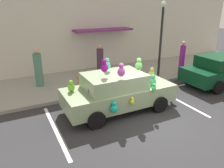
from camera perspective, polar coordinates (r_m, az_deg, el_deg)
name	(u,v)px	position (r m, az deg, el deg)	size (l,w,h in m)	color
ground_plane	(152,121)	(8.14, 10.54, -9.58)	(60.00, 60.00, 0.00)	#2D2D30
sidewalk	(98,79)	(12.07, -3.78, 1.32)	(24.00, 4.00, 0.15)	gray
storefront_building	(82,19)	(13.43, -7.85, 16.75)	(24.00, 1.25, 6.40)	beige
parking_stripe_front	(177,100)	(10.08, 16.79, -4.00)	(0.12, 3.60, 0.01)	silver
parking_stripe_rear	(55,130)	(7.74, -14.73, -11.66)	(0.12, 3.60, 0.01)	silver
plush_covered_car	(118,91)	(8.45, 1.53, -1.91)	(4.37, 2.10, 2.22)	gray
parked_sedan_behind	(223,69)	(12.75, 27.18, 3.48)	(4.56, 2.02, 1.54)	#0A381E
teddy_bear_on_sidewalk	(80,83)	(10.23, -8.40, 0.18)	(0.41, 0.34, 0.79)	#9E723D
street_lamp_post	(161,33)	(11.77, 12.91, 12.95)	(0.28, 0.28, 3.99)	black
pedestrian_near_shopfront	(38,69)	(11.16, -18.91, 3.71)	(0.39, 0.39, 1.88)	#4D7A6A
pedestrian_walking_past	(100,61)	(12.34, -3.16, 6.00)	(0.38, 0.38, 1.73)	#45283F
pedestrian_by_lamp	(182,59)	(13.14, 18.01, 6.43)	(0.31, 0.31, 1.91)	purple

